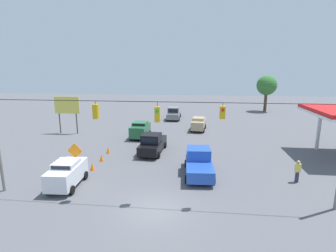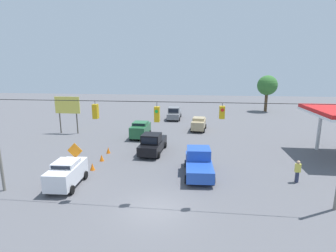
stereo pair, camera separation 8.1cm
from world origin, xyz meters
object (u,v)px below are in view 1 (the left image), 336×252
traffic_cone_third (108,150)px  traffic_cone_second (102,158)px  pickup_truck_black_withflow_mid (153,144)px  pedestrian (298,171)px  pickup_truck_blue_crossing_near (199,163)px  roadside_billboard (67,108)px  sedan_tan_oncoming_deep (198,124)px  traffic_cone_nearest (92,167)px  overhead_signal_span (156,134)px  sedan_white_parked_shoulder (67,173)px  tree_horizon_left (267,86)px  work_zone_sign (75,153)px  sedan_green_withflow_far (140,129)px  pickup_truck_grey_withflow_deep (174,113)px

traffic_cone_third → traffic_cone_second: bearing=94.0°
traffic_cone_third → pickup_truck_black_withflow_mid: bearing=-170.8°
traffic_cone_third → pedestrian: bearing=163.1°
pickup_truck_blue_crossing_near → roadside_billboard: bearing=-34.6°
sedan_tan_oncoming_deep → traffic_cone_nearest: 18.40m
sedan_tan_oncoming_deep → traffic_cone_second: (9.13, 13.69, -0.64)m
pedestrian → overhead_signal_span: bearing=20.7°
roadside_billboard → pedestrian: (-24.93, 12.73, -2.62)m
pickup_truck_blue_crossing_near → roadside_billboard: 21.26m
traffic_cone_nearest → pickup_truck_blue_crossing_near: bearing=-178.7°
sedan_white_parked_shoulder → tree_horizon_left: tree_horizon_left is taller
traffic_cone_nearest → work_zone_sign: work_zone_sign is taller
pickup_truck_blue_crossing_near → sedan_tan_oncoming_deep: size_ratio=1.27×
sedan_green_withflow_far → traffic_cone_nearest: 11.28m
pickup_truck_black_withflow_mid → pedestrian: 13.64m
sedan_white_parked_shoulder → traffic_cone_third: sedan_white_parked_shoulder is taller
work_zone_sign → pedestrian: (-17.40, -0.92, -1.10)m
pickup_truck_grey_withflow_deep → pedestrian: bearing=115.9°
sedan_white_parked_shoulder → pedestrian: 17.50m
pedestrian → pickup_truck_blue_crossing_near: bearing=-5.5°
sedan_green_withflow_far → pickup_truck_black_withflow_mid: size_ratio=0.76×
sedan_white_parked_shoulder → pickup_truck_black_withflow_mid: bearing=-120.4°
traffic_cone_second → traffic_cone_third: size_ratio=1.00×
traffic_cone_second → tree_horizon_left: tree_horizon_left is taller
traffic_cone_nearest → traffic_cone_second: size_ratio=1.00×
sedan_green_withflow_far → pedestrian: sedan_green_withflow_far is taller
roadside_billboard → work_zone_sign: bearing=118.9°
overhead_signal_span → traffic_cone_nearest: bearing=-35.1°
overhead_signal_span → traffic_cone_nearest: 8.81m
pickup_truck_blue_crossing_near → sedan_tan_oncoming_deep: bearing=-90.0°
overhead_signal_span → sedan_tan_oncoming_deep: overhead_signal_span is taller
sedan_green_withflow_far → traffic_cone_second: sedan_green_withflow_far is taller
sedan_tan_oncoming_deep → traffic_cone_third: size_ratio=6.66×
pickup_truck_grey_withflow_deep → traffic_cone_second: (4.91, 21.48, -0.66)m
traffic_cone_third → roadside_billboard: size_ratio=0.13×
overhead_signal_span → pickup_truck_blue_crossing_near: 6.49m
tree_horizon_left → traffic_cone_second: bearing=54.6°
sedan_white_parked_shoulder → pickup_truck_blue_crossing_near: pickup_truck_blue_crossing_near is taller
overhead_signal_span → pickup_truck_grey_withflow_deep: bearing=-87.1°
tree_horizon_left → sedan_tan_oncoming_deep: bearing=53.3°
traffic_cone_nearest → traffic_cone_third: 4.61m
pickup_truck_black_withflow_mid → traffic_cone_second: (4.38, 3.05, -0.66)m
traffic_cone_nearest → tree_horizon_left: tree_horizon_left is taller
pickup_truck_blue_crossing_near → pedestrian: bearing=174.5°
sedan_tan_oncoming_deep → traffic_cone_second: bearing=56.3°
sedan_green_withflow_far → traffic_cone_third: sedan_green_withflow_far is taller
traffic_cone_nearest → traffic_cone_third: size_ratio=1.00×
overhead_signal_span → pickup_truck_grey_withflow_deep: (1.43, -28.21, -3.57)m
roadside_billboard → pedestrian: 28.11m
pickup_truck_grey_withflow_deep → traffic_cone_second: size_ratio=8.79×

